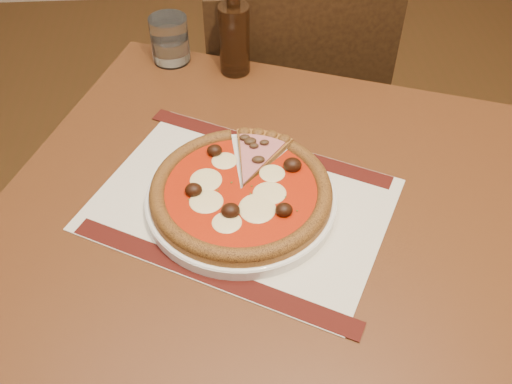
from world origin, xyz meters
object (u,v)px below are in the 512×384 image
(plate, at_px, (241,200))
(bottle, at_px, (234,36))
(table, at_px, (257,257))
(chair_far, at_px, (291,112))
(pizza, at_px, (241,191))
(water_glass, at_px, (170,40))

(plate, bearing_deg, bottle, 89.20)
(bottle, bearing_deg, table, -87.46)
(bottle, bearing_deg, chair_far, 53.13)
(table, height_order, pizza, pizza)
(pizza, height_order, water_glass, water_glass)
(table, height_order, plate, plate)
(pizza, bearing_deg, table, -45.85)
(table, xyz_separation_m, pizza, (-0.02, 0.02, 0.13))
(water_glass, height_order, bottle, bottle)
(plate, bearing_deg, pizza, -109.26)
(chair_far, height_order, pizza, chair_far)
(water_glass, bearing_deg, pizza, -73.62)
(pizza, height_order, bottle, bottle)
(chair_far, distance_m, plate, 0.64)
(table, bearing_deg, pizza, 134.15)
(plate, bearing_deg, table, -46.43)
(chair_far, bearing_deg, water_glass, 27.76)
(plate, height_order, pizza, pizza)
(plate, distance_m, bottle, 0.37)
(plate, xyz_separation_m, pizza, (-0.00, -0.00, 0.02))
(plate, bearing_deg, water_glass, 106.41)
(table, distance_m, water_glass, 0.48)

